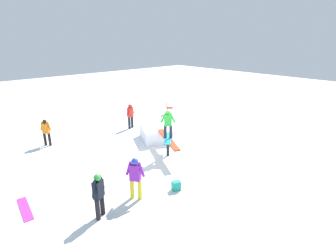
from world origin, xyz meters
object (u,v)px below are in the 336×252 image
object	(u,v)px
main_rider_on_rail	(168,125)
bystander_red	(130,115)
bystander_purple	(135,176)
loose_snowboard_white	(295,147)
bystander_black	(99,193)
backpack_on_snow	(176,186)
folding_chair	(169,108)
loose_snowboard_magenta	(25,209)
bystander_orange	(46,131)
rail_feature	(168,141)

from	to	relation	value
main_rider_on_rail	bystander_red	distance (m)	4.55
bystander_purple	loose_snowboard_white	distance (m)	8.65
bystander_black	loose_snowboard_white	world-z (taller)	bystander_black
bystander_red	backpack_on_snow	world-z (taller)	bystander_red
bystander_black	folding_chair	xyz separation A→B (m)	(-7.06, 9.22, -0.41)
main_rider_on_rail	bystander_black	bearing A→B (deg)	-22.42
bystander_red	loose_snowboard_white	xyz separation A→B (m)	(7.98, 4.38, -0.82)
bystander_purple	backpack_on_snow	size ratio (longest dim) A/B	4.44
bystander_red	loose_snowboard_white	distance (m)	9.14
loose_snowboard_magenta	backpack_on_snow	world-z (taller)	backpack_on_snow
loose_snowboard_white	bystander_black	bearing A→B (deg)	135.96
bystander_purple	loose_snowboard_white	xyz separation A→B (m)	(1.74, 8.43, -0.84)
bystander_purple	bystander_black	bearing A→B (deg)	-121.68
bystander_black	bystander_red	size ratio (longest dim) A/B	0.98
bystander_black	backpack_on_snow	size ratio (longest dim) A/B	4.30
bystander_red	bystander_purple	bearing A→B (deg)	-139.97
folding_chair	bystander_red	bearing A→B (deg)	146.99
main_rider_on_rail	bystander_orange	size ratio (longest dim) A/B	0.97
loose_snowboard_white	backpack_on_snow	bearing A→B (deg)	135.94
bystander_purple	loose_snowboard_magenta	size ratio (longest dim) A/B	1.04
rail_feature	folding_chair	world-z (taller)	folding_chair
bystander_black	loose_snowboard_white	distance (m)	9.98
rail_feature	bystander_purple	world-z (taller)	bystander_purple
main_rider_on_rail	bystander_black	xyz separation A→B (m)	(1.90, -4.48, -0.68)
bystander_black	rail_feature	bearing A→B (deg)	172.47
bystander_purple	backpack_on_snow	xyz separation A→B (m)	(0.53, 1.37, -0.68)
bystander_purple	folding_chair	world-z (taller)	bystander_purple
loose_snowboard_white	folding_chair	size ratio (longest dim) A/B	1.49
bystander_black	loose_snowboard_magenta	bearing A→B (deg)	-80.87
rail_feature	main_rider_on_rail	size ratio (longest dim) A/B	1.89
rail_feature	loose_snowboard_white	distance (m)	6.45
loose_snowboard_magenta	bystander_orange	bearing A→B (deg)	159.68
main_rider_on_rail	bystander_red	bearing A→B (deg)	-147.37
bystander_red	loose_snowboard_magenta	size ratio (longest dim) A/B	1.02
bystander_red	backpack_on_snow	distance (m)	7.31
backpack_on_snow	bystander_black	bearing A→B (deg)	12.26
rail_feature	bystander_orange	world-z (taller)	bystander_orange
main_rider_on_rail	bystander_red	world-z (taller)	main_rider_on_rail
rail_feature	main_rider_on_rail	bearing A→B (deg)	0.00
bystander_red	loose_snowboard_white	world-z (taller)	bystander_red
rail_feature	loose_snowboard_magenta	size ratio (longest dim) A/B	1.73
bystander_purple	bystander_red	world-z (taller)	bystander_purple
rail_feature	bystander_black	distance (m)	4.86
rail_feature	bystander_orange	bearing A→B (deg)	-118.08
bystander_orange	loose_snowboard_magenta	distance (m)	5.51
folding_chair	backpack_on_snow	bearing A→B (deg)	-175.00
rail_feature	bystander_red	world-z (taller)	bystander_red
bystander_orange	loose_snowboard_magenta	world-z (taller)	bystander_orange
bystander_purple	loose_snowboard_magenta	world-z (taller)	bystander_purple
bystander_red	folding_chair	distance (m)	3.90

